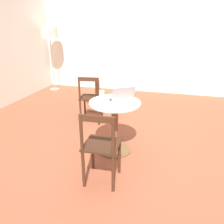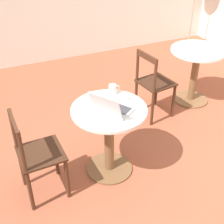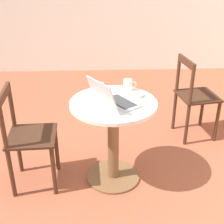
{
  "view_description": "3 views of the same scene",
  "coord_description": "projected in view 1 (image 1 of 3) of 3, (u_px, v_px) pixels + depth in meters",
  "views": [
    {
      "loc": [
        -2.73,
        -0.4,
        1.7
      ],
      "look_at": [
        -0.04,
        0.35,
        0.6
      ],
      "focal_mm": 35.0,
      "sensor_mm": 36.0,
      "label": 1
    },
    {
      "loc": [
        -0.96,
        -1.88,
        2.31
      ],
      "look_at": [
        0.07,
        0.49,
        0.57
      ],
      "focal_mm": 50.0,
      "sensor_mm": 36.0,
      "label": 2
    },
    {
      "loc": [
        -0.15,
        -1.93,
        1.81
      ],
      "look_at": [
        -0.05,
        0.41,
        0.61
      ],
      "focal_mm": 50.0,
      "sensor_mm": 36.0,
      "label": 3
    }
  ],
  "objects": [
    {
      "name": "ground_plane",
      "position": [
        136.0,
        152.0,
        3.17
      ],
      "size": [
        16.0,
        16.0,
        0.0
      ],
      "primitive_type": "plane",
      "color": "#9E5138"
    },
    {
      "name": "cafe_table_mid",
      "position": [
        97.0,
        86.0,
        4.65
      ],
      "size": [
        0.7,
        0.7,
        0.75
      ],
      "color": "brown",
      "rests_on": "ground_plane"
    },
    {
      "name": "mouse",
      "position": [
        112.0,
        95.0,
        3.17
      ],
      "size": [
        0.06,
        0.1,
        0.03
      ],
      "color": "#B7B7BC",
      "rests_on": "cafe_table_near"
    },
    {
      "name": "cafe_table_near",
      "position": [
        115.0,
        118.0,
        3.03
      ],
      "size": [
        0.7,
        0.7,
        0.75
      ],
      "color": "brown",
      "rests_on": "ground_plane"
    },
    {
      "name": "chair_mid_left",
      "position": [
        91.0,
        99.0,
        4.02
      ],
      "size": [
        0.44,
        0.44,
        0.88
      ],
      "color": "#472819",
      "rests_on": "ground_plane"
    },
    {
      "name": "floor_lamp",
      "position": [
        49.0,
        35.0,
        5.76
      ],
      "size": [
        0.43,
        0.43,
        1.69
      ],
      "color": "#9E937F",
      "rests_on": "ground_plane"
    },
    {
      "name": "drinking_glass",
      "position": [
        100.0,
        100.0,
        2.88
      ],
      "size": [
        0.06,
        0.06,
        0.09
      ],
      "color": "silver",
      "rests_on": "cafe_table_near"
    },
    {
      "name": "mug",
      "position": [
        102.0,
        94.0,
        3.1
      ],
      "size": [
        0.11,
        0.07,
        0.1
      ],
      "color": "silver",
      "rests_on": "cafe_table_near"
    },
    {
      "name": "chair_near_left",
      "position": [
        101.0,
        147.0,
        2.41
      ],
      "size": [
        0.4,
        0.4,
        0.88
      ],
      "color": "#472819",
      "rests_on": "ground_plane"
    },
    {
      "name": "wall_side",
      "position": [
        160.0,
        41.0,
        5.57
      ],
      "size": [
        0.06,
        9.4,
        2.7
      ],
      "color": "white",
      "rests_on": "ground_plane"
    },
    {
      "name": "laptop",
      "position": [
        120.0,
        99.0,
        2.9
      ],
      "size": [
        0.43,
        0.43,
        0.24
      ],
      "color": "#B7B7BC",
      "rests_on": "cafe_table_near"
    }
  ]
}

